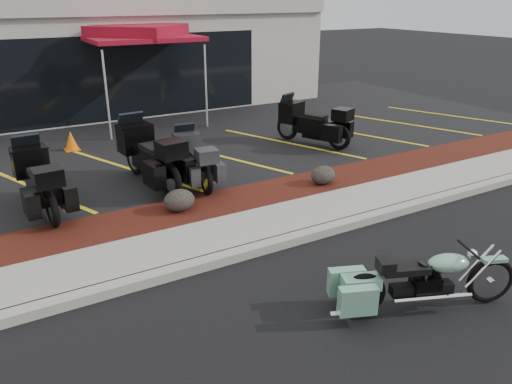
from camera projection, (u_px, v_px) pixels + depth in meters
ground at (251, 289)px, 7.16m from camera, size 90.00×90.00×0.00m
curb at (223, 258)px, 7.85m from camera, size 24.00×0.25×0.15m
sidewalk at (204, 241)px, 8.42m from camera, size 24.00×1.20×0.15m
mulch_bed at (178, 215)px, 9.38m from camera, size 24.00×1.20×0.16m
upper_lot at (104, 146)px, 13.72m from camera, size 26.00×9.60×0.15m
dealership_building at (54, 52)px, 18.05m from camera, size 18.00×8.16×4.00m
boulder_mid at (179, 200)px, 9.30m from camera, size 0.58×0.49×0.41m
boulder_right at (323, 175)px, 10.65m from camera, size 0.55×0.46×0.39m
hero_cruiser at (491, 274)px, 6.69m from camera, size 2.58×1.54×0.89m
touring_black_front at (30, 167)px, 9.77m from camera, size 0.99×2.29×1.31m
touring_black_mid at (133, 144)px, 11.06m from camera, size 1.19×2.53×1.42m
touring_grey at (186, 148)px, 11.19m from camera, size 0.97×2.06×1.16m
touring_black_rear at (287, 117)px, 13.80m from camera, size 1.64×2.40×1.30m
traffic_cone at (71, 141)px, 12.99m from camera, size 0.37×0.37×0.50m
popup_canopy at (138, 34)px, 14.95m from camera, size 4.14×4.14×2.97m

